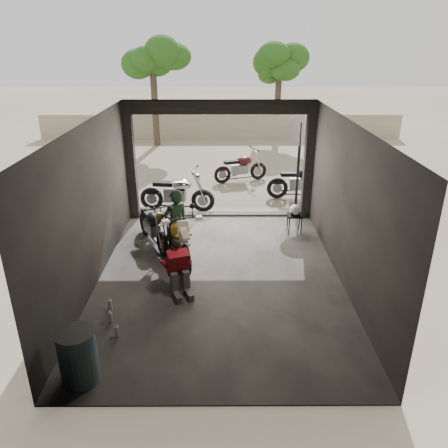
{
  "coord_description": "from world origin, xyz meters",
  "views": [
    {
      "loc": [
        0.06,
        -8.0,
        4.6
      ],
      "look_at": [
        0.1,
        0.6,
        0.97
      ],
      "focal_mm": 35.0,
      "sensor_mm": 36.0,
      "label": 1
    }
  ],
  "objects_px": {
    "stool": "(295,217)",
    "outside_bike_a": "(177,190)",
    "helmet": "(295,210)",
    "outside_bike_b": "(241,165)",
    "mechanic": "(179,271)",
    "main_bike": "(178,235)",
    "oil_drum": "(78,358)",
    "outside_bike_c": "(301,179)",
    "left_bike": "(153,223)",
    "sign_post": "(300,144)",
    "rider": "(176,224)"
  },
  "relations": [
    {
      "from": "outside_bike_a",
      "to": "sign_post",
      "type": "distance_m",
      "value": 3.75
    },
    {
      "from": "rider",
      "to": "outside_bike_c",
      "type": "bearing_deg",
      "value": -162.78
    },
    {
      "from": "outside_bike_a",
      "to": "helmet",
      "type": "relative_size",
      "value": 6.18
    },
    {
      "from": "left_bike",
      "to": "outside_bike_c",
      "type": "xyz_separation_m",
      "value": [
        4.12,
        3.35,
        0.05
      ]
    },
    {
      "from": "outside_bike_b",
      "to": "mechanic",
      "type": "height_order",
      "value": "outside_bike_b"
    },
    {
      "from": "rider",
      "to": "mechanic",
      "type": "relative_size",
      "value": 1.52
    },
    {
      "from": "left_bike",
      "to": "helmet",
      "type": "height_order",
      "value": "left_bike"
    },
    {
      "from": "left_bike",
      "to": "rider",
      "type": "height_order",
      "value": "rider"
    },
    {
      "from": "left_bike",
      "to": "oil_drum",
      "type": "bearing_deg",
      "value": -121.43
    },
    {
      "from": "stool",
      "to": "sign_post",
      "type": "relative_size",
      "value": 0.19
    },
    {
      "from": "rider",
      "to": "mechanic",
      "type": "distance_m",
      "value": 1.66
    },
    {
      "from": "left_bike",
      "to": "sign_post",
      "type": "xyz_separation_m",
      "value": [
        3.88,
        2.71,
        1.28
      ]
    },
    {
      "from": "outside_bike_c",
      "to": "stool",
      "type": "height_order",
      "value": "outside_bike_c"
    },
    {
      "from": "outside_bike_b",
      "to": "oil_drum",
      "type": "relative_size",
      "value": 2.03
    },
    {
      "from": "sign_post",
      "to": "main_bike",
      "type": "bearing_deg",
      "value": -138.95
    },
    {
      "from": "helmet",
      "to": "oil_drum",
      "type": "height_order",
      "value": "oil_drum"
    },
    {
      "from": "mechanic",
      "to": "outside_bike_a",
      "type": "bearing_deg",
      "value": 75.15
    },
    {
      "from": "outside_bike_a",
      "to": "oil_drum",
      "type": "xyz_separation_m",
      "value": [
        -0.76,
        -6.89,
        -0.22
      ]
    },
    {
      "from": "outside_bike_b",
      "to": "rider",
      "type": "height_order",
      "value": "rider"
    },
    {
      "from": "main_bike",
      "to": "helmet",
      "type": "distance_m",
      "value": 3.19
    },
    {
      "from": "outside_bike_c",
      "to": "helmet",
      "type": "height_order",
      "value": "outside_bike_c"
    },
    {
      "from": "main_bike",
      "to": "mechanic",
      "type": "xyz_separation_m",
      "value": [
        0.17,
        -1.44,
        -0.1
      ]
    },
    {
      "from": "outside_bike_a",
      "to": "rider",
      "type": "xyz_separation_m",
      "value": [
        0.27,
        -2.93,
        0.17
      ]
    },
    {
      "from": "left_bike",
      "to": "outside_bike_c",
      "type": "height_order",
      "value": "outside_bike_c"
    },
    {
      "from": "left_bike",
      "to": "outside_bike_b",
      "type": "xyz_separation_m",
      "value": [
        2.31,
        5.15,
        0.0
      ]
    },
    {
      "from": "main_bike",
      "to": "oil_drum",
      "type": "distance_m",
      "value": 3.94
    },
    {
      "from": "outside_bike_b",
      "to": "stool",
      "type": "relative_size",
      "value": 3.33
    },
    {
      "from": "outside_bike_c",
      "to": "mechanic",
      "type": "height_order",
      "value": "outside_bike_c"
    },
    {
      "from": "stool",
      "to": "helmet",
      "type": "relative_size",
      "value": 1.67
    },
    {
      "from": "rider",
      "to": "helmet",
      "type": "bearing_deg",
      "value": 172.53
    },
    {
      "from": "oil_drum",
      "to": "stool",
      "type": "bearing_deg",
      "value": 53.46
    },
    {
      "from": "rider",
      "to": "oil_drum",
      "type": "bearing_deg",
      "value": 43.8
    },
    {
      "from": "stool",
      "to": "helmet",
      "type": "xyz_separation_m",
      "value": [
        -0.0,
        -0.02,
        0.21
      ]
    },
    {
      "from": "helmet",
      "to": "outside_bike_a",
      "type": "bearing_deg",
      "value": 149.93
    },
    {
      "from": "left_bike",
      "to": "sign_post",
      "type": "distance_m",
      "value": 4.9
    },
    {
      "from": "outside_bike_b",
      "to": "helmet",
      "type": "xyz_separation_m",
      "value": [
        1.19,
        -4.5,
        0.07
      ]
    },
    {
      "from": "outside_bike_a",
      "to": "rider",
      "type": "bearing_deg",
      "value": -168.3
    },
    {
      "from": "main_bike",
      "to": "left_bike",
      "type": "bearing_deg",
      "value": 112.17
    },
    {
      "from": "stool",
      "to": "outside_bike_a",
      "type": "bearing_deg",
      "value": 152.84
    },
    {
      "from": "outside_bike_a",
      "to": "oil_drum",
      "type": "relative_size",
      "value": 2.25
    },
    {
      "from": "main_bike",
      "to": "helmet",
      "type": "relative_size",
      "value": 6.17
    },
    {
      "from": "main_bike",
      "to": "outside_bike_c",
      "type": "height_order",
      "value": "main_bike"
    },
    {
      "from": "outside_bike_c",
      "to": "mechanic",
      "type": "xyz_separation_m",
      "value": [
        -3.28,
        -5.61,
        -0.09
      ]
    },
    {
      "from": "main_bike",
      "to": "mechanic",
      "type": "bearing_deg",
      "value": -100.78
    },
    {
      "from": "outside_bike_b",
      "to": "mechanic",
      "type": "relative_size",
      "value": 1.61
    },
    {
      "from": "outside_bike_b",
      "to": "stool",
      "type": "distance_m",
      "value": 4.63
    },
    {
      "from": "outside_bike_b",
      "to": "mechanic",
      "type": "bearing_deg",
      "value": 148.78
    },
    {
      "from": "outside_bike_c",
      "to": "mechanic",
      "type": "relative_size",
      "value": 1.73
    },
    {
      "from": "outside_bike_c",
      "to": "oil_drum",
      "type": "height_order",
      "value": "outside_bike_c"
    },
    {
      "from": "stool",
      "to": "sign_post",
      "type": "bearing_deg",
      "value": 79.63
    }
  ]
}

